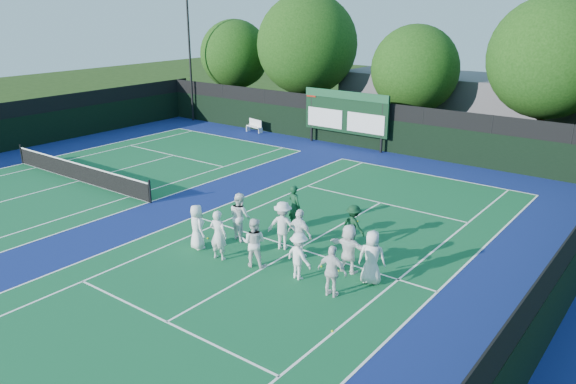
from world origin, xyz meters
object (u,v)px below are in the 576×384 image
Objects in this scene: tennis_net at (79,172)px; bench at (255,125)px; scoreboard at (346,113)px; coach_left at (294,206)px.

bench is at bearing 91.43° from tennis_net.
scoreboard is 7.55m from bench.
scoreboard is at bearing 64.40° from tennis_net.
coach_left is (12.91, -12.67, 0.40)m from bench.
scoreboard reaches higher than tennis_net.
coach_left reaches higher than bench.
coach_left reaches higher than tennis_net.
bench is at bearing -178.28° from scoreboard.
scoreboard reaches higher than bench.
scoreboard is 4.06× the size of bench.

